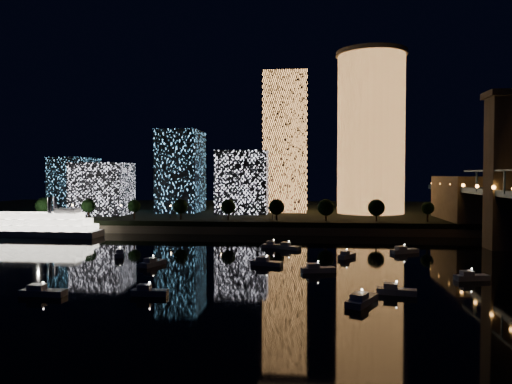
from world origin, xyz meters
The scene contains 10 objects.
ground centered at (0.00, 0.00, 0.00)m, with size 520.00×520.00×0.00m, color black.
far_bank centered at (0.00, 160.00, 2.50)m, with size 420.00×160.00×5.00m, color black.
seawall centered at (0.00, 82.00, 1.50)m, with size 420.00×6.00×3.00m, color #6B5E4C.
tower_cylindrical centered at (33.06, 131.57, 44.07)m, with size 34.00×34.00×77.90m.
tower_rectangular centered at (-8.46, 138.87, 39.86)m, with size 21.91×21.91×69.73m, color #FFA251.
midrise_blocks centered at (-70.07, 125.56, 21.14)m, with size 109.86×46.13×40.90m.
riverboat centered at (-102.93, 66.38, 4.04)m, with size 52.50×11.79×15.76m.
motorboats centered at (-5.05, 8.47, 0.81)m, with size 97.16×74.92×2.78m.
esplanade_trees centered at (-31.07, 88.00, 10.47)m, with size 165.99×6.96×8.98m.
street_lamps centered at (-34.00, 94.00, 9.02)m, with size 132.70×0.70×5.65m.
Camera 1 is at (2.04, -114.93, 23.72)m, focal length 35.00 mm.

